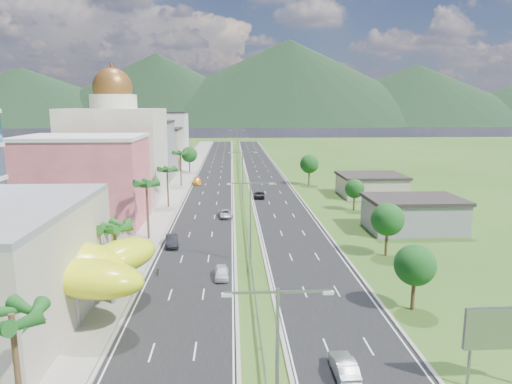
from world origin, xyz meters
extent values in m
plane|color=#2D5119|center=(0.00, 0.00, 0.00)|extent=(500.00, 500.00, 0.00)
cube|color=black|center=(-7.50, 90.00, 0.02)|extent=(11.00, 260.00, 0.04)
cube|color=black|center=(7.50, 90.00, 0.02)|extent=(11.00, 260.00, 0.04)
cube|color=gray|center=(-17.00, 90.00, 0.06)|extent=(7.00, 260.00, 0.12)
cube|color=gray|center=(0.00, 72.00, 0.62)|extent=(0.08, 216.00, 0.28)
cube|color=gray|center=(0.00, 174.00, 0.35)|extent=(0.10, 0.12, 0.70)
cylinder|color=gray|center=(0.00, -25.00, 5.50)|extent=(0.20, 0.20, 11.00)
cube|color=gray|center=(-1.44, -25.00, 10.80)|extent=(2.88, 0.12, 0.12)
cube|color=gray|center=(1.44, -25.00, 10.80)|extent=(2.88, 0.12, 0.12)
cube|color=silver|center=(-2.72, -25.00, 10.70)|extent=(0.60, 0.25, 0.18)
cube|color=silver|center=(2.72, -25.00, 10.70)|extent=(0.60, 0.25, 0.18)
cylinder|color=gray|center=(0.00, 10.00, 5.50)|extent=(0.20, 0.20, 11.00)
cube|color=gray|center=(-1.44, 10.00, 10.80)|extent=(2.88, 0.12, 0.12)
cube|color=gray|center=(1.44, 10.00, 10.80)|extent=(2.88, 0.12, 0.12)
cube|color=silver|center=(-2.72, 10.00, 10.70)|extent=(0.60, 0.25, 0.18)
cube|color=silver|center=(2.72, 10.00, 10.70)|extent=(0.60, 0.25, 0.18)
cylinder|color=gray|center=(0.00, 50.00, 5.50)|extent=(0.20, 0.20, 11.00)
cube|color=gray|center=(-1.44, 50.00, 10.80)|extent=(2.88, 0.12, 0.12)
cube|color=gray|center=(1.44, 50.00, 10.80)|extent=(2.88, 0.12, 0.12)
cube|color=silver|center=(-2.72, 50.00, 10.70)|extent=(0.60, 0.25, 0.18)
cube|color=silver|center=(2.72, 50.00, 10.70)|extent=(0.60, 0.25, 0.18)
cylinder|color=gray|center=(0.00, 95.00, 5.50)|extent=(0.20, 0.20, 11.00)
cube|color=gray|center=(-1.44, 95.00, 10.80)|extent=(2.88, 0.12, 0.12)
cube|color=gray|center=(1.44, 95.00, 10.80)|extent=(2.88, 0.12, 0.12)
cube|color=silver|center=(-2.72, 95.00, 10.70)|extent=(0.60, 0.25, 0.18)
cube|color=silver|center=(2.72, 95.00, 10.70)|extent=(0.60, 0.25, 0.18)
cylinder|color=gray|center=(0.00, 140.00, 5.50)|extent=(0.20, 0.20, 11.00)
cube|color=gray|center=(-1.44, 140.00, 10.80)|extent=(2.88, 0.12, 0.12)
cube|color=gray|center=(1.44, 140.00, 10.80)|extent=(2.88, 0.12, 0.12)
cube|color=silver|center=(-2.72, 140.00, 10.70)|extent=(0.60, 0.25, 0.18)
cube|color=silver|center=(2.72, 140.00, 10.70)|extent=(0.60, 0.25, 0.18)
cylinder|color=gray|center=(-24.00, -2.00, 2.00)|extent=(0.50, 0.50, 4.00)
cylinder|color=gray|center=(-17.00, -7.00, 2.00)|extent=(0.50, 0.50, 4.00)
cylinder|color=gray|center=(-21.00, -10.00, 2.00)|extent=(0.50, 0.50, 4.00)
cylinder|color=gray|center=(-15.00, -2.00, 2.00)|extent=(0.50, 0.50, 4.00)
cube|color=#C5515F|center=(-28.00, 32.00, 7.50)|extent=(20.00, 15.00, 15.00)
cube|color=#BDB69D|center=(-28.00, 55.00, 10.00)|extent=(20.00, 20.00, 20.00)
cylinder|color=#BDB69D|center=(-28.00, 55.00, 21.50)|extent=(10.00, 10.00, 3.00)
sphere|color=brown|center=(-28.00, 55.00, 24.50)|extent=(8.40, 8.40, 8.40)
cube|color=gray|center=(-27.00, 80.00, 8.00)|extent=(16.00, 15.00, 16.00)
cube|color=#B8AC98|center=(-27.00, 102.00, 6.50)|extent=(16.00, 15.00, 13.00)
cube|color=silver|center=(-27.00, 125.00, 9.00)|extent=(16.00, 15.00, 18.00)
cylinder|color=gray|center=(15.00, -18.00, 1.60)|extent=(0.24, 0.24, 3.20)
cube|color=#D85919|center=(17.00, -18.00, 4.60)|extent=(5.20, 0.35, 3.20)
cube|color=gray|center=(28.00, 25.00, 2.50)|extent=(15.00, 10.00, 5.00)
cube|color=#B8AC98|center=(30.00, 55.00, 2.20)|extent=(14.00, 12.00, 4.40)
cylinder|color=#47301C|center=(-15.50, -22.00, 4.25)|extent=(0.36, 0.36, 8.50)
cylinder|color=#47301C|center=(-15.50, 2.00, 3.75)|extent=(0.36, 0.36, 7.50)
cylinder|color=#47301C|center=(-15.50, 22.00, 4.50)|extent=(0.36, 0.36, 9.00)
cylinder|color=#47301C|center=(-15.50, 45.00, 4.00)|extent=(0.36, 0.36, 8.00)
cylinder|color=#47301C|center=(-15.50, 70.00, 4.40)|extent=(0.36, 0.36, 8.80)
cylinder|color=#47301C|center=(-15.50, 95.00, 2.45)|extent=(0.40, 0.40, 4.90)
sphere|color=#19501A|center=(-15.50, 95.00, 5.60)|extent=(4.90, 4.90, 4.90)
cylinder|color=#47301C|center=(16.00, -5.00, 2.10)|extent=(0.40, 0.40, 4.20)
sphere|color=#19501A|center=(16.00, -5.00, 4.80)|extent=(4.20, 4.20, 4.20)
cylinder|color=#47301C|center=(19.00, 12.00, 2.27)|extent=(0.40, 0.40, 4.55)
sphere|color=#19501A|center=(19.00, 12.00, 5.20)|extent=(4.55, 4.55, 4.55)
cylinder|color=#47301C|center=(22.00, 40.00, 1.92)|extent=(0.40, 0.40, 3.85)
sphere|color=#19501A|center=(22.00, 40.00, 4.40)|extent=(3.85, 3.85, 3.85)
cylinder|color=#47301C|center=(18.00, 70.00, 2.45)|extent=(0.40, 0.40, 4.90)
sphere|color=#19501A|center=(18.00, 70.00, 5.60)|extent=(4.90, 4.90, 4.90)
imported|color=silver|center=(-3.73, 4.75, 0.75)|extent=(1.80, 4.21, 1.42)
imported|color=black|center=(-11.38, 18.05, 0.87)|extent=(2.53, 5.23, 1.65)
imported|color=#9FA0A6|center=(-3.67, 35.34, 0.73)|extent=(2.89, 5.22, 1.38)
imported|color=orange|center=(-11.68, 73.10, 0.81)|extent=(2.63, 5.50, 1.55)
imported|color=#9FA0A6|center=(6.11, -16.19, 0.79)|extent=(1.64, 4.58, 1.51)
imported|color=black|center=(3.84, 53.44, 0.75)|extent=(2.72, 5.29, 1.43)
imported|color=black|center=(-11.65, 6.40, 0.59)|extent=(0.68, 1.76, 1.10)
camera|label=1|loc=(-2.41, -47.84, 20.59)|focal=32.00mm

